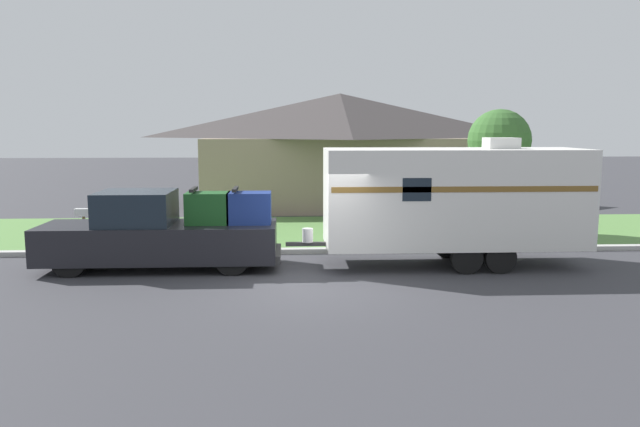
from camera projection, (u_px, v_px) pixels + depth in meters
ground_plane at (319, 286)px, 14.27m from camera, size 120.00×120.00×0.00m
curb_strip at (312, 251)px, 17.97m from camera, size 80.00×0.30×0.14m
lawn_strip at (308, 231)px, 21.59m from camera, size 80.00×7.00×0.03m
house_across_street at (340, 147)px, 29.04m from camera, size 13.00×8.43×5.13m
pickup_truck at (162, 233)px, 15.91m from camera, size 6.06×1.93×2.08m
travel_trailer at (454, 198)px, 16.17m from camera, size 7.70×2.22×3.34m
mailbox at (84, 218)px, 18.13m from camera, size 0.48×0.20×1.26m
tree_in_yard at (499, 141)px, 21.13m from camera, size 2.13×2.13×4.21m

